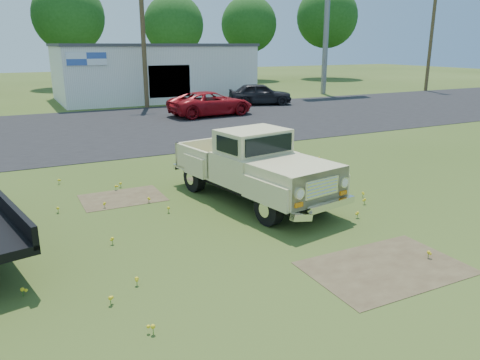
% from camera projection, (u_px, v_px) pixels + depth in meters
% --- Properties ---
extents(ground, '(140.00, 140.00, 0.00)m').
position_uv_depth(ground, '(244.00, 228.00, 10.84)').
color(ground, '#344917').
rests_on(ground, ground).
extents(asphalt_lot, '(90.00, 14.00, 0.02)m').
position_uv_depth(asphalt_lot, '(109.00, 128.00, 23.70)').
color(asphalt_lot, black).
rests_on(asphalt_lot, ground).
extents(dirt_patch_a, '(3.00, 2.00, 0.01)m').
position_uv_depth(dirt_patch_a, '(386.00, 268.00, 8.92)').
color(dirt_patch_a, '#4A3B27').
rests_on(dirt_patch_a, ground).
extents(dirt_patch_b, '(2.20, 1.60, 0.01)m').
position_uv_depth(dirt_patch_b, '(122.00, 198.00, 12.98)').
color(dirt_patch_b, '#4A3B27').
rests_on(dirt_patch_b, ground).
extents(commercial_building, '(14.20, 8.20, 4.15)m').
position_uv_depth(commercial_building, '(153.00, 71.00, 35.98)').
color(commercial_building, silver).
rests_on(commercial_building, ground).
extents(utility_pole_mid, '(1.60, 0.30, 9.00)m').
position_uv_depth(utility_pole_mid, '(143.00, 36.00, 30.14)').
color(utility_pole_mid, '#43351F').
rests_on(utility_pole_mid, ground).
extents(utility_pole_east, '(1.60, 0.30, 9.00)m').
position_uv_depth(utility_pole_east, '(431.00, 38.00, 41.39)').
color(utility_pole_east, '#43351F').
rests_on(utility_pole_east, ground).
extents(treeline_d, '(6.72, 6.72, 10.00)m').
position_uv_depth(treeline_d, '(69.00, 17.00, 44.57)').
color(treeline_d, '#372819').
rests_on(treeline_d, ground).
extents(treeline_e, '(6.08, 6.08, 9.04)m').
position_uv_depth(treeline_e, '(174.00, 25.00, 47.79)').
color(treeline_e, '#372819').
rests_on(treeline_e, ground).
extents(treeline_f, '(6.40, 6.40, 9.52)m').
position_uv_depth(treeline_f, '(249.00, 24.00, 54.17)').
color(treeline_f, '#372819').
rests_on(treeline_f, ground).
extents(treeline_g, '(7.36, 7.36, 10.95)m').
position_uv_depth(treeline_g, '(327.00, 17.00, 56.94)').
color(treeline_g, '#372819').
rests_on(treeline_g, ground).
extents(vintage_pickup_truck, '(3.03, 5.70, 1.97)m').
position_uv_depth(vintage_pickup_truck, '(253.00, 165.00, 12.53)').
color(vintage_pickup_truck, beige).
rests_on(vintage_pickup_truck, ground).
extents(red_pickup, '(5.26, 2.78, 1.41)m').
position_uv_depth(red_pickup, '(211.00, 104.00, 27.73)').
color(red_pickup, maroon).
rests_on(red_pickup, ground).
extents(dark_sedan, '(4.73, 3.06, 1.50)m').
position_uv_depth(dark_sedan, '(260.00, 94.00, 32.69)').
color(dark_sedan, black).
rests_on(dark_sedan, ground).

